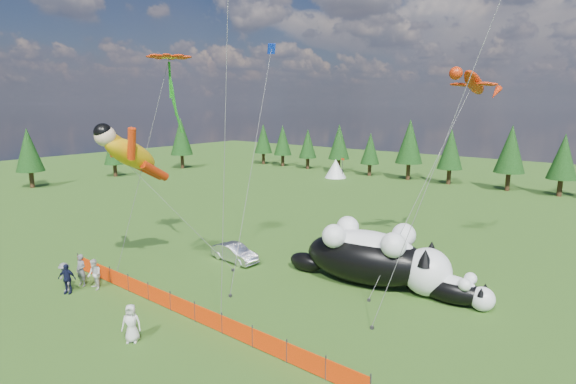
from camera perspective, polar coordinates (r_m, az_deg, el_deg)
The scene contains 17 objects.
ground at distance 26.81m, azimuth -8.06°, elevation -13.04°, with size 160.00×160.00×0.00m, color #0D3409.
safety_fence at distance 24.84m, azimuth -13.26°, elevation -14.00°, with size 22.06×0.06×1.10m.
tree_line at distance 64.60m, azimuth 22.21°, elevation 4.15°, with size 90.00×4.00×8.00m, color black, non-canonical shape.
festival_tents at distance 57.88m, azimuth 31.04°, elevation 0.04°, with size 50.00×3.20×2.80m, color white, non-canonical shape.
cat_large at distance 28.16m, azimuth 10.87°, elevation -8.00°, with size 10.43×4.91×3.78m.
cat_small at distance 27.10m, azimuth 20.33°, elevation -11.44°, with size 4.94×1.79×1.79m.
car at distance 32.10m, azimuth -6.78°, elevation -7.69°, with size 1.31×3.76×1.24m, color silver.
spectator_a at distance 30.43m, azimuth -24.79°, elevation -9.00°, with size 0.72×0.47×1.98m, color slate.
spectator_b at distance 29.54m, azimuth -23.38°, elevation -9.60°, with size 0.91×0.53×1.87m, color silver.
spectator_c at distance 29.65m, azimuth -26.27°, elevation -9.85°, with size 1.05×0.54×1.79m, color black.
spectator_d at distance 29.94m, azimuth -26.48°, elevation -9.68°, with size 1.15×0.59×1.78m, color slate.
spectator_e at distance 22.89m, azimuth -19.28°, elevation -15.46°, with size 0.90×0.59×1.84m, color silver.
superhero_kite at distance 29.50m, azimuth -19.32°, elevation 4.56°, with size 7.21×7.21×11.11m.
gecko_kite at distance 32.52m, azimuth 22.54°, elevation 12.67°, with size 3.49×12.73×15.73m.
flower_kite at distance 30.20m, azimuth -14.89°, elevation 15.94°, with size 3.35×5.24×14.25m.
diamond_kite_a at distance 31.84m, azimuth -2.38°, elevation 16.30°, with size 3.67×8.12×16.68m.
diamond_kite_c at distance 22.13m, azimuth -7.67°, elevation 21.81°, with size 0.62×1.47×16.78m.
Camera 1 is at (17.94, -16.67, 10.93)m, focal length 28.00 mm.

